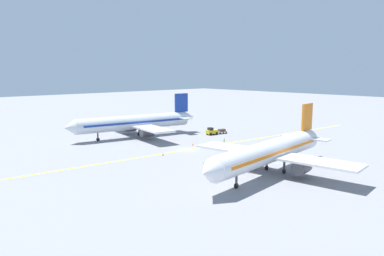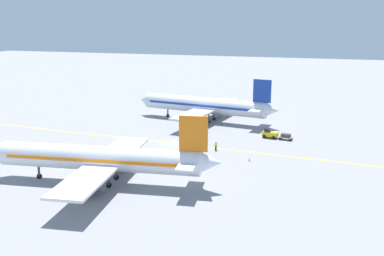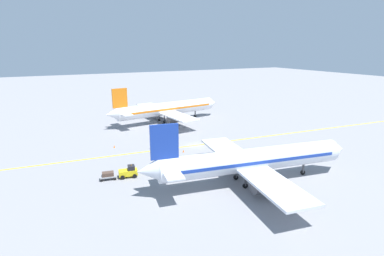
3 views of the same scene
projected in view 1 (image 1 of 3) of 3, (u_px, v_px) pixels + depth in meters
ground_plane at (187, 150)px, 79.47m from camera, size 400.00×400.00×0.00m
apron_yellow_centreline at (187, 150)px, 79.47m from camera, size 10.00×119.65×0.01m
airplane_at_gate at (271, 152)px, 60.42m from camera, size 28.43×35.53×10.60m
airplane_adjacent_stand at (136, 123)px, 94.37m from camera, size 28.47×35.48×10.60m
baggage_tug_white at (212, 131)px, 98.09m from camera, size 2.16×3.20×2.11m
baggage_cart_trailing at (222, 131)px, 99.89m from camera, size 1.81×2.79×1.24m
ground_crew_worker at (224, 141)px, 84.01m from camera, size 0.47×0.41×1.68m
traffic_cone_near_nose at (163, 154)px, 74.09m from camera, size 0.32×0.32×0.55m
traffic_cone_mid_apron at (242, 150)px, 77.63m from camera, size 0.32×0.32×0.55m
traffic_cone_by_wingtip at (193, 144)px, 84.33m from camera, size 0.32×0.32×0.55m
traffic_cone_far_edge at (259, 143)px, 85.63m from camera, size 0.32×0.32×0.55m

